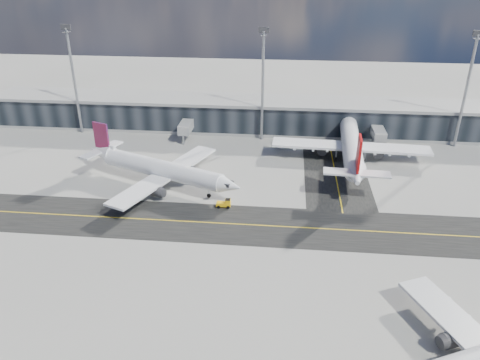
{
  "coord_description": "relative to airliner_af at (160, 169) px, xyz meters",
  "views": [
    {
      "loc": [
        6.13,
        -69.6,
        45.55
      ],
      "look_at": [
        -2.19,
        12.37,
        5.0
      ],
      "focal_mm": 35.0,
      "sensor_mm": 36.0,
      "label": 1
    }
  ],
  "objects": [
    {
      "name": "floodlight_masts",
      "position": [
        19.95,
        29.52,
        11.82
      ],
      "size": [
        102.5,
        0.7,
        28.9
      ],
      "color": "gray",
      "rests_on": "ground"
    },
    {
      "name": "terminal_concourse",
      "position": [
        19.99,
        36.46,
        0.31
      ],
      "size": [
        152.0,
        19.8,
        8.8
      ],
      "color": "black",
      "rests_on": "ground"
    },
    {
      "name": "service_van",
      "position": [
        24.93,
        24.82,
        -3.08
      ],
      "size": [
        3.87,
        5.56,
        1.41
      ],
      "primitive_type": "imported",
      "rotation": [
        0.0,
        0.0,
        0.33
      ],
      "color": "white",
      "rests_on": "ground"
    },
    {
      "name": "taxiway_lanes",
      "position": [
        23.87,
        -7.74,
        -3.78
      ],
      "size": [
        180.0,
        63.0,
        0.03
      ],
      "color": "black",
      "rests_on": "ground"
    },
    {
      "name": "baggage_tug",
      "position": [
        15.03,
        -8.38,
        -2.9
      ],
      "size": [
        2.85,
        1.51,
        1.76
      ],
      "rotation": [
        0.0,
        0.0,
        -1.55
      ],
      "color": "yellow",
      "rests_on": "ground"
    },
    {
      "name": "airliner_af",
      "position": [
        0.0,
        0.0,
        0.0
      ],
      "size": [
        37.11,
        32.09,
        11.46
      ],
      "rotation": [
        0.0,
        0.0,
        -1.96
      ],
      "color": "white",
      "rests_on": "ground"
    },
    {
      "name": "ground",
      "position": [
        19.95,
        -18.48,
        -3.79
      ],
      "size": [
        300.0,
        300.0,
        0.0
      ],
      "primitive_type": "plane",
      "color": "gray",
      "rests_on": "ground"
    },
    {
      "name": "airliner_redtail",
      "position": [
        41.85,
        16.47,
        0.53
      ],
      "size": [
        37.6,
        44.12,
        13.07
      ],
      "rotation": [
        0.0,
        0.0,
        -0.06
      ],
      "color": "white",
      "rests_on": "ground"
    }
  ]
}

